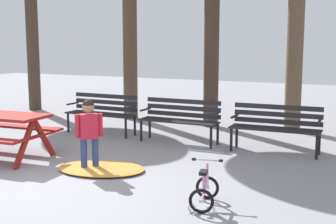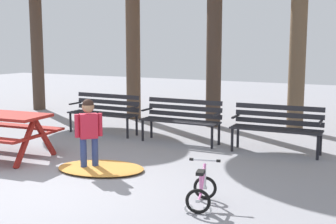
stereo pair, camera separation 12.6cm
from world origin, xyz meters
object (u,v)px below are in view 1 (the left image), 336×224
(park_bench_far_left, at_px, (103,110))
(park_bench_right, at_px, (276,124))
(child_standing, at_px, (89,129))
(park_bench_left, at_px, (180,117))
(kids_bicycle, at_px, (204,190))

(park_bench_far_left, bearing_deg, park_bench_right, -0.93)
(park_bench_far_left, relative_size, child_standing, 1.43)
(park_bench_left, height_order, kids_bicycle, park_bench_left)
(park_bench_right, xyz_separation_m, kids_bicycle, (-0.09, -3.18, -0.31))
(park_bench_far_left, bearing_deg, child_standing, -59.39)
(park_bench_far_left, distance_m, kids_bicycle, 4.93)
(park_bench_far_left, relative_size, park_bench_left, 1.00)
(park_bench_far_left, relative_size, park_bench_right, 0.99)
(park_bench_left, height_order, child_standing, child_standing)
(park_bench_right, bearing_deg, child_standing, -132.07)
(park_bench_left, bearing_deg, park_bench_far_left, 177.97)
(child_standing, xyz_separation_m, kids_bicycle, (2.18, -0.67, -0.46))
(child_standing, height_order, kids_bicycle, child_standing)
(park_bench_far_left, bearing_deg, park_bench_left, -2.03)
(park_bench_far_left, xyz_separation_m, park_bench_right, (3.80, -0.06, 0.00))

